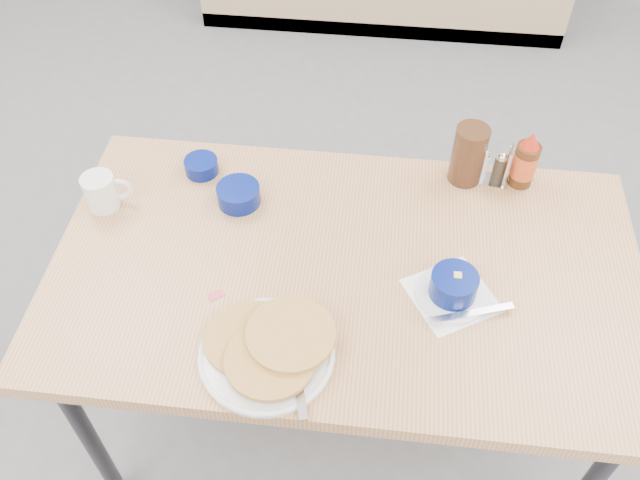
# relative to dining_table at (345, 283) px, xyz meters

# --- Properties ---
(dining_table) EXTENTS (1.40, 0.80, 0.76)m
(dining_table) POSITION_rel_dining_table_xyz_m (0.00, 0.00, 0.00)
(dining_table) COLOR tan
(dining_table) RESTS_ON ground
(pancake_plate) EXTENTS (0.29, 0.29, 0.05)m
(pancake_plate) POSITION_rel_dining_table_xyz_m (-0.14, -0.26, 0.08)
(pancake_plate) COLOR white
(pancake_plate) RESTS_ON dining_table
(coffee_mug) EXTENTS (0.12, 0.08, 0.09)m
(coffee_mug) POSITION_rel_dining_table_xyz_m (-0.63, 0.13, 0.11)
(coffee_mug) COLOR white
(coffee_mug) RESTS_ON dining_table
(grits_setting) EXTENTS (0.26, 0.24, 0.07)m
(grits_setting) POSITION_rel_dining_table_xyz_m (0.25, -0.06, 0.09)
(grits_setting) COLOR white
(grits_setting) RESTS_ON dining_table
(creamer_bowl) EXTENTS (0.09, 0.09, 0.04)m
(creamer_bowl) POSITION_rel_dining_table_xyz_m (-0.41, 0.28, 0.08)
(creamer_bowl) COLOR #041363
(creamer_bowl) RESTS_ON dining_table
(butter_bowl) EXTENTS (0.11, 0.11, 0.05)m
(butter_bowl) POSITION_rel_dining_table_xyz_m (-0.29, 0.18, 0.09)
(butter_bowl) COLOR #041363
(butter_bowl) RESTS_ON dining_table
(amber_tumbler) EXTENTS (0.11, 0.11, 0.16)m
(amber_tumbler) POSITION_rel_dining_table_xyz_m (0.29, 0.34, 0.14)
(amber_tumbler) COLOR #3D2213
(amber_tumbler) RESTS_ON dining_table
(condiment_caddy) EXTENTS (0.10, 0.07, 0.12)m
(condiment_caddy) POSITION_rel_dining_table_xyz_m (0.35, 0.34, 0.10)
(condiment_caddy) COLOR silver
(condiment_caddy) RESTS_ON dining_table
(syrup_bottle) EXTENTS (0.06, 0.06, 0.17)m
(syrup_bottle) POSITION_rel_dining_table_xyz_m (0.43, 0.34, 0.13)
(syrup_bottle) COLOR #47230F
(syrup_bottle) RESTS_ON dining_table
(sugar_wrapper) EXTENTS (0.04, 0.04, 0.00)m
(sugar_wrapper) POSITION_rel_dining_table_xyz_m (-0.29, -0.12, 0.06)
(sugar_wrapper) COLOR #E14B5F
(sugar_wrapper) RESTS_ON dining_table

